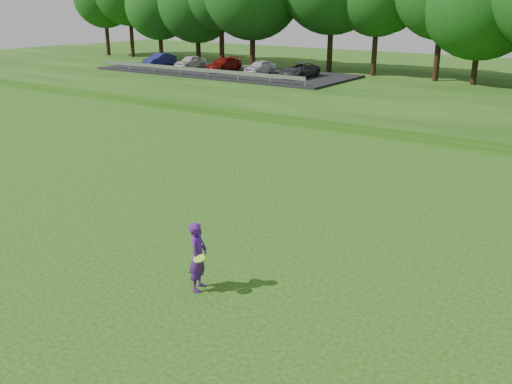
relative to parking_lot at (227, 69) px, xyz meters
The scene contains 5 objects.
ground 40.38m from the parking_lot, 54.37° to the right, with size 140.00×140.00×0.00m, color #19400C.
berm 23.56m from the parking_lot, ahead, with size 130.00×30.00×0.60m, color #19400C.
walking_path 26.80m from the parking_lot, 28.58° to the right, with size 130.00×1.60×0.04m, color gray.
parking_lot is the anchor object (origin of this frame).
woman 39.75m from the parking_lot, 53.65° to the right, with size 0.71×0.77×1.81m.
Camera 1 is at (8.59, -9.04, 6.98)m, focal length 40.00 mm.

